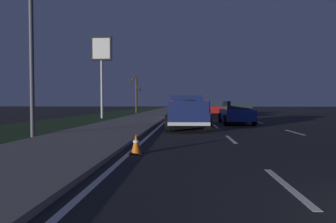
{
  "coord_description": "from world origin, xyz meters",
  "views": [
    {
      "loc": [
        -2.83,
        3.51,
        1.46
      ],
      "look_at": [
        14.36,
        4.63,
        0.91
      ],
      "focal_mm": 30.56,
      "sensor_mm": 36.0,
      "label": 1
    }
  ],
  "objects": [
    {
      "name": "sidewalk_shoulder",
      "position": [
        27.0,
        7.45,
        0.06
      ],
      "size": [
        108.0,
        4.0,
        0.12
      ],
      "primitive_type": "cube",
      "color": "slate",
      "rests_on": "ground"
    },
    {
      "name": "lane_markings",
      "position": [
        30.54,
        3.07,
        0.0
      ],
      "size": [
        108.77,
        7.04,
        0.01
      ],
      "color": "silver",
      "rests_on": "ground"
    },
    {
      "name": "sedan_tan",
      "position": [
        35.61,
        3.29,
        0.78
      ],
      "size": [
        4.42,
        2.05,
        1.54
      ],
      "color": "#9E845B",
      "rests_on": "ground"
    },
    {
      "name": "bare_tree_far",
      "position": [
        36.85,
        10.56,
        2.73
      ],
      "size": [
        1.71,
        1.67,
        5.46
      ],
      "color": "#423323",
      "rests_on": "ground"
    },
    {
      "name": "pickup_truck",
      "position": [
        13.25,
        3.5,
        0.98
      ],
      "size": [
        5.49,
        2.41,
        1.87
      ],
      "color": "#141E4C",
      "rests_on": "ground"
    },
    {
      "name": "sedan_white",
      "position": [
        21.36,
        3.67,
        0.78
      ],
      "size": [
        4.44,
        2.08,
        1.54
      ],
      "color": "silver",
      "rests_on": "ground"
    },
    {
      "name": "gas_price_sign",
      "position": [
        23.03,
        11.3,
        5.65
      ],
      "size": [
        0.27,
        1.9,
        7.49
      ],
      "color": "#99999E",
      "rests_on": "ground"
    },
    {
      "name": "ground",
      "position": [
        27.0,
        0.0,
        0.0
      ],
      "size": [
        144.0,
        144.0,
        0.0
      ],
      "primitive_type": "plane",
      "color": "black"
    },
    {
      "name": "grass_verge",
      "position": [
        27.0,
        12.45,
        0.0
      ],
      "size": [
        108.0,
        6.0,
        0.01
      ],
      "primitive_type": "cube",
      "color": "#1E3819",
      "rests_on": "ground"
    },
    {
      "name": "traffic_cone_near",
      "position": [
        5.13,
        4.93,
        0.28
      ],
      "size": [
        0.36,
        0.36,
        0.58
      ],
      "color": "black",
      "rests_on": "ground"
    },
    {
      "name": "sedan_blue",
      "position": [
        16.87,
        0.14,
        0.78
      ],
      "size": [
        4.41,
        2.04,
        1.54
      ],
      "color": "navy",
      "rests_on": "ground"
    },
    {
      "name": "street_light_near",
      "position": [
        8.75,
        9.65,
        4.34
      ],
      "size": [
        0.36,
        1.97,
        7.11
      ],
      "color": "#4C4C51",
      "rests_on": "ground"
    },
    {
      "name": "sedan_red",
      "position": [
        30.96,
        -0.09,
        0.78
      ],
      "size": [
        4.43,
        2.07,
        1.54
      ],
      "color": "maroon",
      "rests_on": "ground"
    }
  ]
}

